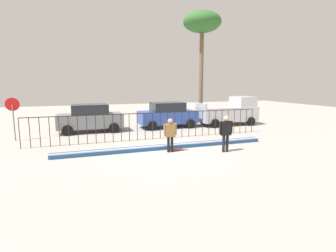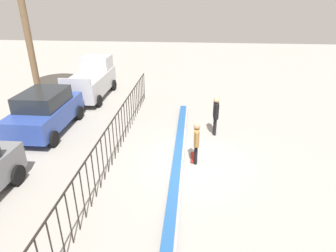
# 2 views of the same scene
# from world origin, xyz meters

# --- Properties ---
(ground_plane) EXTENTS (60.00, 60.00, 0.00)m
(ground_plane) POSITION_xyz_m (0.00, 0.00, 0.00)
(ground_plane) COLOR #9E9991
(bowl_coping_ledge) EXTENTS (11.00, 0.40, 0.27)m
(bowl_coping_ledge) POSITION_xyz_m (0.00, 0.54, 0.12)
(bowl_coping_ledge) COLOR #235699
(bowl_coping_ledge) RESTS_ON ground
(perimeter_fence) EXTENTS (14.04, 0.04, 1.60)m
(perimeter_fence) POSITION_xyz_m (0.00, 2.99, 1.00)
(perimeter_fence) COLOR black
(perimeter_fence) RESTS_ON ground
(skateboarder) EXTENTS (0.66, 0.25, 1.64)m
(skateboarder) POSITION_xyz_m (-0.01, -0.11, 0.99)
(skateboarder) COLOR black
(skateboarder) RESTS_ON ground
(skateboard) EXTENTS (0.80, 0.20, 0.07)m
(skateboard) POSITION_xyz_m (0.28, -0.03, 0.06)
(skateboard) COLOR #A51E19
(skateboard) RESTS_ON ground
(camera_operator) EXTENTS (0.72, 0.27, 1.78)m
(camera_operator) POSITION_xyz_m (2.53, -0.96, 1.07)
(camera_operator) COLOR black
(camera_operator) RESTS_ON ground
(parked_car_blue) EXTENTS (4.30, 2.12, 1.90)m
(parked_car_blue) POSITION_xyz_m (2.23, 6.75, 0.97)
(parked_car_blue) COLOR #2D479E
(parked_car_blue) RESTS_ON ground
(pickup_truck) EXTENTS (4.70, 2.12, 2.24)m
(pickup_truck) POSITION_xyz_m (7.32, 6.30, 1.04)
(pickup_truck) COLOR #B7B7BC
(pickup_truck) RESTS_ON ground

